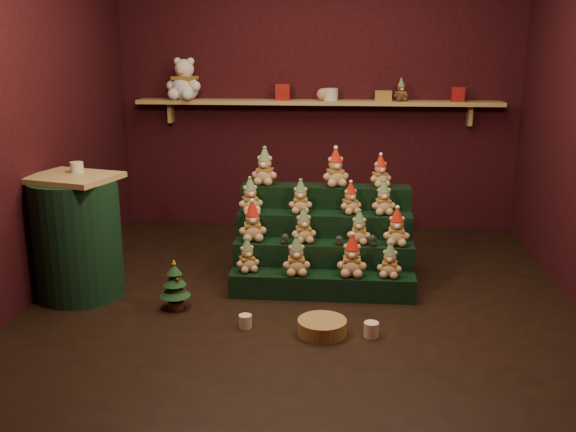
# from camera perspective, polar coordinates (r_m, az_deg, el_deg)

# --- Properties ---
(ground) EXTENTS (4.00, 4.00, 0.00)m
(ground) POSITION_cam_1_polar(r_m,az_deg,el_deg) (4.91, 1.46, -7.20)
(ground) COLOR black
(ground) RESTS_ON ground
(back_wall) EXTENTS (4.00, 0.10, 2.80)m
(back_wall) POSITION_cam_1_polar(r_m,az_deg,el_deg) (6.61, 2.68, 11.05)
(back_wall) COLOR black
(back_wall) RESTS_ON ground
(front_wall) EXTENTS (4.00, 0.10, 2.80)m
(front_wall) POSITION_cam_1_polar(r_m,az_deg,el_deg) (2.54, -1.27, 4.72)
(front_wall) COLOR black
(front_wall) RESTS_ON ground
(left_wall) EXTENTS (0.10, 4.00, 2.80)m
(left_wall) POSITION_cam_1_polar(r_m,az_deg,el_deg) (5.12, -22.30, 8.82)
(left_wall) COLOR black
(left_wall) RESTS_ON ground
(back_shelf) EXTENTS (3.60, 0.26, 0.24)m
(back_shelf) POSITION_cam_1_polar(r_m,az_deg,el_deg) (6.44, 2.60, 10.01)
(back_shelf) COLOR tan
(back_shelf) RESTS_ON ground
(riser_tier_front) EXTENTS (1.40, 0.22, 0.18)m
(riser_tier_front) POSITION_cam_1_polar(r_m,az_deg,el_deg) (4.89, 3.03, -6.17)
(riser_tier_front) COLOR black
(riser_tier_front) RESTS_ON ground
(riser_tier_midfront) EXTENTS (1.40, 0.22, 0.36)m
(riser_tier_midfront) POSITION_cam_1_polar(r_m,az_deg,el_deg) (5.06, 3.13, -4.32)
(riser_tier_midfront) COLOR black
(riser_tier_midfront) RESTS_ON ground
(riser_tier_midback) EXTENTS (1.40, 0.22, 0.54)m
(riser_tier_midback) POSITION_cam_1_polar(r_m,az_deg,el_deg) (5.24, 3.23, -2.60)
(riser_tier_midback) COLOR black
(riser_tier_midback) RESTS_ON ground
(riser_tier_back) EXTENTS (1.40, 0.22, 0.72)m
(riser_tier_back) POSITION_cam_1_polar(r_m,az_deg,el_deg) (5.43, 3.32, -1.00)
(riser_tier_back) COLOR black
(riser_tier_back) RESTS_ON ground
(teddy_0) EXTENTS (0.23, 0.23, 0.25)m
(teddy_0) POSITION_cam_1_polar(r_m,az_deg,el_deg) (4.88, -3.66, -3.51)
(teddy_0) COLOR tan
(teddy_0) RESTS_ON riser_tier_front
(teddy_1) EXTENTS (0.23, 0.21, 0.29)m
(teddy_1) POSITION_cam_1_polar(r_m,az_deg,el_deg) (4.80, 0.75, -3.56)
(teddy_1) COLOR tan
(teddy_1) RESTS_ON riser_tier_front
(teddy_2) EXTENTS (0.22, 0.20, 0.31)m
(teddy_2) POSITION_cam_1_polar(r_m,az_deg,el_deg) (4.80, 5.71, -3.54)
(teddy_2) COLOR tan
(teddy_2) RESTS_ON riser_tier_front
(teddy_3) EXTENTS (0.21, 0.19, 0.26)m
(teddy_3) POSITION_cam_1_polar(r_m,az_deg,el_deg) (4.82, 9.05, -3.90)
(teddy_3) COLOR tan
(teddy_3) RESTS_ON riser_tier_front
(teddy_4) EXTENTS (0.25, 0.24, 0.31)m
(teddy_4) POSITION_cam_1_polar(r_m,az_deg,el_deg) (5.03, -3.18, -0.49)
(teddy_4) COLOR tan
(teddy_4) RESTS_ON riser_tier_midfront
(teddy_5) EXTENTS (0.23, 0.22, 0.27)m
(teddy_5) POSITION_cam_1_polar(r_m,az_deg,el_deg) (4.98, 1.39, -0.84)
(teddy_5) COLOR tan
(teddy_5) RESTS_ON riser_tier_midfront
(teddy_6) EXTENTS (0.20, 0.18, 0.26)m
(teddy_6) POSITION_cam_1_polar(r_m,az_deg,el_deg) (4.98, 6.34, -0.99)
(teddy_6) COLOR tan
(teddy_6) RESTS_ON riser_tier_midfront
(teddy_7) EXTENTS (0.20, 0.18, 0.28)m
(teddy_7) POSITION_cam_1_polar(r_m,az_deg,el_deg) (4.98, 9.63, -0.97)
(teddy_7) COLOR tan
(teddy_7) RESTS_ON riser_tier_midfront
(teddy_8) EXTENTS (0.25, 0.24, 0.28)m
(teddy_8) POSITION_cam_1_polar(r_m,az_deg,el_deg) (5.17, -3.38, 1.84)
(teddy_8) COLOR tan
(teddy_8) RESTS_ON riser_tier_midback
(teddy_9) EXTENTS (0.20, 0.18, 0.27)m
(teddy_9) POSITION_cam_1_polar(r_m,az_deg,el_deg) (5.14, 1.12, 1.72)
(teddy_9) COLOR tan
(teddy_9) RESTS_ON riser_tier_midback
(teddy_10) EXTENTS (0.23, 0.22, 0.25)m
(teddy_10) POSITION_cam_1_polar(r_m,az_deg,el_deg) (5.15, 5.57, 1.58)
(teddy_10) COLOR tan
(teddy_10) RESTS_ON riser_tier_midback
(teddy_11) EXTENTS (0.21, 0.20, 0.27)m
(teddy_11) POSITION_cam_1_polar(r_m,az_deg,el_deg) (5.16, 8.50, 1.62)
(teddy_11) COLOR tan
(teddy_11) RESTS_ON riser_tier_midback
(teddy_12) EXTENTS (0.24, 0.23, 0.30)m
(teddy_12) POSITION_cam_1_polar(r_m,az_deg,el_deg) (5.35, -2.08, 4.43)
(teddy_12) COLOR tan
(teddy_12) RESTS_ON riser_tier_back
(teddy_13) EXTENTS (0.26, 0.25, 0.30)m
(teddy_13) POSITION_cam_1_polar(r_m,az_deg,el_deg) (5.30, 4.24, 4.31)
(teddy_13) COLOR tan
(teddy_13) RESTS_ON riser_tier_back
(teddy_14) EXTENTS (0.23, 0.22, 0.26)m
(teddy_14) POSITION_cam_1_polar(r_m,az_deg,el_deg) (5.33, 8.20, 3.97)
(teddy_14) COLOR tan
(teddy_14) RESTS_ON riser_tier_back
(snow_globe_a) EXTENTS (0.06, 0.06, 0.08)m
(snow_globe_a) POSITION_cam_1_polar(r_m,az_deg,el_deg) (4.95, -0.28, -2.04)
(snow_globe_a) COLOR black
(snow_globe_a) RESTS_ON riser_tier_midfront
(snow_globe_b) EXTENTS (0.06, 0.06, 0.08)m
(snow_globe_b) POSITION_cam_1_polar(r_m,az_deg,el_deg) (4.93, 4.56, -2.18)
(snow_globe_b) COLOR black
(snow_globe_b) RESTS_ON riser_tier_midfront
(snow_globe_c) EXTENTS (0.07, 0.07, 0.09)m
(snow_globe_c) POSITION_cam_1_polar(r_m,az_deg,el_deg) (4.94, 7.54, -2.18)
(snow_globe_c) COLOR black
(snow_globe_c) RESTS_ON riser_tier_midfront
(side_table) EXTENTS (0.72, 0.65, 0.93)m
(side_table) POSITION_cam_1_polar(r_m,az_deg,el_deg) (5.06, -18.24, -1.75)
(side_table) COLOR tan
(side_table) RESTS_ON ground
(table_ornament) EXTENTS (0.10, 0.10, 0.08)m
(table_ornament) POSITION_cam_1_polar(r_m,az_deg,el_deg) (5.03, -18.27, 4.15)
(table_ornament) COLOR beige
(table_ornament) RESTS_ON side_table
(mini_christmas_tree) EXTENTS (0.22, 0.22, 0.38)m
(mini_christmas_tree) POSITION_cam_1_polar(r_m,az_deg,el_deg) (4.70, -10.03, -6.04)
(mini_christmas_tree) COLOR #442B18
(mini_christmas_tree) RESTS_ON ground
(mug_left) EXTENTS (0.09, 0.09, 0.09)m
(mug_left) POSITION_cam_1_polar(r_m,az_deg,el_deg) (4.40, -3.81, -9.32)
(mug_left) COLOR beige
(mug_left) RESTS_ON ground
(mug_right) EXTENTS (0.10, 0.10, 0.10)m
(mug_right) POSITION_cam_1_polar(r_m,az_deg,el_deg) (4.29, 7.41, -9.97)
(mug_right) COLOR beige
(mug_right) RESTS_ON ground
(wicker_basket) EXTENTS (0.36, 0.36, 0.10)m
(wicker_basket) POSITION_cam_1_polar(r_m,az_deg,el_deg) (4.30, 3.05, -9.83)
(wicker_basket) COLOR #A07740
(wicker_basket) RESTS_ON ground
(white_bear) EXTENTS (0.43, 0.41, 0.51)m
(white_bear) POSITION_cam_1_polar(r_m,az_deg,el_deg) (6.58, -9.18, 12.41)
(white_bear) COLOR white
(white_bear) RESTS_ON back_shelf
(brown_bear) EXTENTS (0.18, 0.17, 0.21)m
(brown_bear) POSITION_cam_1_polar(r_m,az_deg,el_deg) (6.41, 10.01, 10.95)
(brown_bear) COLOR #4B2A19
(brown_bear) RESTS_ON back_shelf
(gift_tin_red_a) EXTENTS (0.14, 0.14, 0.16)m
(gift_tin_red_a) POSITION_cam_1_polar(r_m,az_deg,el_deg) (6.43, -0.45, 10.96)
(gift_tin_red_a) COLOR maroon
(gift_tin_red_a) RESTS_ON back_shelf
(gift_tin_cream) EXTENTS (0.14, 0.14, 0.12)m
(gift_tin_cream) POSITION_cam_1_polar(r_m,az_deg,el_deg) (6.40, 3.82, 10.73)
(gift_tin_cream) COLOR beige
(gift_tin_cream) RESTS_ON back_shelf
(gift_tin_red_b) EXTENTS (0.12, 0.12, 0.14)m
(gift_tin_red_b) POSITION_cam_1_polar(r_m,az_deg,el_deg) (6.49, 14.83, 10.42)
(gift_tin_red_b) COLOR maroon
(gift_tin_red_b) RESTS_ON back_shelf
(shelf_plush_ball) EXTENTS (0.12, 0.12, 0.12)m
(shelf_plush_ball) POSITION_cam_1_polar(r_m,az_deg,el_deg) (6.41, 3.11, 10.74)
(shelf_plush_ball) COLOR tan
(shelf_plush_ball) RESTS_ON back_shelf
(scarf_gift_box) EXTENTS (0.16, 0.10, 0.10)m
(scarf_gift_box) POSITION_cam_1_polar(r_m,az_deg,el_deg) (6.41, 8.46, 10.52)
(scarf_gift_box) COLOR orange
(scarf_gift_box) RESTS_ON back_shelf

